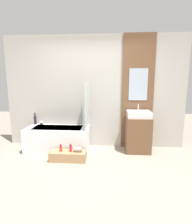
# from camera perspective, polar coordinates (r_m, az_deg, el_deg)

# --- Properties ---
(ground_plane) EXTENTS (12.00, 12.00, 0.00)m
(ground_plane) POSITION_cam_1_polar(r_m,az_deg,el_deg) (3.00, -3.11, -21.46)
(ground_plane) COLOR gray
(wall_tiled_back) EXTENTS (4.20, 0.06, 2.60)m
(wall_tiled_back) POSITION_cam_1_polar(r_m,az_deg,el_deg) (4.13, -0.56, 6.40)
(wall_tiled_back) COLOR #B7B2A8
(wall_tiled_back) RESTS_ON ground_plane
(wall_wood_accent) EXTENTS (0.71, 0.04, 2.60)m
(wall_wood_accent) POSITION_cam_1_polar(r_m,az_deg,el_deg) (4.12, 13.47, 6.27)
(wall_wood_accent) COLOR brown
(wall_wood_accent) RESTS_ON ground_plane
(bathtub) EXTENTS (1.40, 0.65, 0.54)m
(bathtub) POSITION_cam_1_polar(r_m,az_deg,el_deg) (4.12, -12.26, -8.51)
(bathtub) COLOR white
(bathtub) RESTS_ON ground_plane
(glass_shower_screen) EXTENTS (0.01, 0.52, 1.02)m
(glass_shower_screen) POSITION_cam_1_polar(r_m,az_deg,el_deg) (3.76, -3.03, 2.10)
(glass_shower_screen) COLOR silver
(glass_shower_screen) RESTS_ON bathtub
(wooden_step_bench) EXTENTS (0.72, 0.28, 0.19)m
(wooden_step_bench) POSITION_cam_1_polar(r_m,az_deg,el_deg) (3.64, -9.07, -13.93)
(wooden_step_bench) COLOR #A87F56
(wooden_step_bench) RESTS_ON ground_plane
(vanity_cabinet) EXTENTS (0.53, 0.47, 0.78)m
(vanity_cabinet) POSITION_cam_1_polar(r_m,az_deg,el_deg) (4.04, 13.51, -7.10)
(vanity_cabinet) COLOR brown
(vanity_cabinet) RESTS_ON ground_plane
(sink) EXTENTS (0.50, 0.40, 0.28)m
(sink) POSITION_cam_1_polar(r_m,az_deg,el_deg) (3.93, 13.79, -0.68)
(sink) COLOR white
(sink) RESTS_ON vanity_cabinet
(vase_tall_dark) EXTENTS (0.06, 0.06, 0.28)m
(vase_tall_dark) POSITION_cam_1_polar(r_m,az_deg,el_deg) (4.44, -19.26, -2.37)
(vase_tall_dark) COLOR #2D1E33
(vase_tall_dark) RESTS_ON bathtub
(vase_round_light) EXTENTS (0.09, 0.09, 0.09)m
(vase_round_light) POSITION_cam_1_polar(r_m,az_deg,el_deg) (4.39, -17.38, -3.34)
(vase_round_light) COLOR silver
(vase_round_light) RESTS_ON bathtub
(bottle_soap_primary) EXTENTS (0.05, 0.05, 0.14)m
(bottle_soap_primary) POSITION_cam_1_polar(r_m,az_deg,el_deg) (3.61, -11.40, -11.52)
(bottle_soap_primary) COLOR red
(bottle_soap_primary) RESTS_ON wooden_step_bench
(bottle_soap_secondary) EXTENTS (0.05, 0.05, 0.15)m
(bottle_soap_secondary) POSITION_cam_1_polar(r_m,az_deg,el_deg) (3.57, -8.29, -11.66)
(bottle_soap_secondary) COLOR red
(bottle_soap_secondary) RESTS_ON wooden_step_bench
(towel_roll) EXTENTS (0.16, 0.09, 0.09)m
(towel_roll) POSITION_cam_1_polar(r_m,az_deg,el_deg) (3.55, -5.96, -12.08)
(towel_roll) COLOR gray
(towel_roll) RESTS_ON wooden_step_bench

